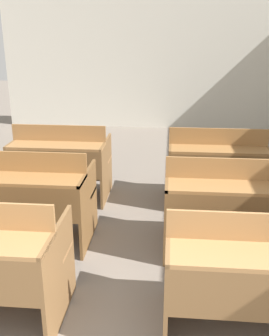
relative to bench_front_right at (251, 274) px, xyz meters
name	(u,v)px	position (x,y,z in m)	size (l,w,h in m)	color
wall_back	(158,59)	(-0.85, 6.06, 0.95)	(6.42, 0.06, 2.87)	beige
bench_front_right	(251,274)	(0.00, 0.00, 0.00)	(1.13, 0.74, 0.93)	brown
bench_second_left	(31,195)	(-1.88, 1.12, 0.00)	(1.13, 0.74, 0.93)	brown
bench_second_right	(227,204)	(-0.02, 1.09, 0.00)	(1.13, 0.74, 0.93)	brown
bench_third_left	(61,160)	(-1.88, 2.20, 0.00)	(1.13, 0.74, 0.93)	brown
bench_third_right	(216,165)	(0.00, 2.20, 0.00)	(1.13, 0.74, 0.93)	brown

